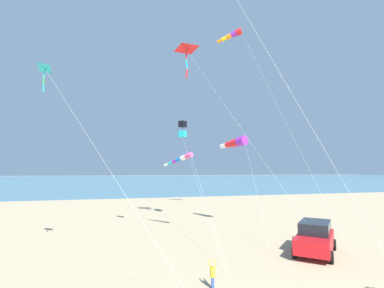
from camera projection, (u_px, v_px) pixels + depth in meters
The scene contains 10 objects.
ocean_water_strip at pixel (132, 179), 166.07m from camera, with size 240.00×600.00×0.01m, color teal.
parked_car at pixel (315, 237), 16.52m from camera, with size 4.36×4.34×1.85m.
cooler_box at pixel (297, 240), 18.72m from camera, with size 0.62×0.42×0.42m.
person_child_green_jacket at pixel (213, 273), 11.55m from camera, with size 0.36×0.29×1.15m.
kite_delta_white_trailing at pixel (187, 49), 24.95m from camera, with size 11.08×7.10×16.36m.
kite_windsock_red_high_left at pixel (181, 159), 22.55m from camera, with size 10.34×2.00×6.44m.
kite_delta_long_streamer_right at pixel (46, 69), 15.49m from camera, with size 8.20×7.61×10.97m.
kite_windsock_long_streamer_left at pixel (233, 35), 32.28m from camera, with size 16.40×2.72×21.53m.
kite_windsock_black_fish_shape at pixel (236, 143), 25.15m from camera, with size 9.37×1.98×8.08m.
kite_box_green_low_center at pixel (183, 129), 27.95m from camera, with size 14.85×1.55×10.01m.
Camera 1 is at (-6.16, 7.20, 4.93)m, focal length 25.68 mm.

